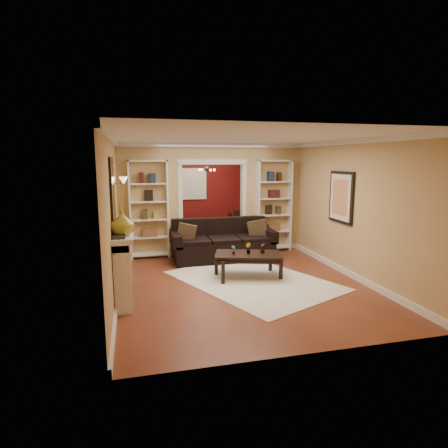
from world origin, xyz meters
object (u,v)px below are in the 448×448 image
object	(u,v)px
sofa	(223,240)
coffee_table	(248,265)
dining_table	(207,231)
bookshelf_right	(273,206)
fireplace	(125,264)
bookshelf_left	(149,210)

from	to	relation	value
sofa	coffee_table	world-z (taller)	sofa
coffee_table	dining_table	distance (m)	3.62
coffee_table	bookshelf_right	size ratio (longest dim) A/B	0.56
bookshelf_right	fireplace	size ratio (longest dim) A/B	1.35
bookshelf_left	dining_table	size ratio (longest dim) A/B	1.54
bookshelf_left	dining_table	distance (m)	2.50
bookshelf_left	coffee_table	bearing A→B (deg)	-48.22
bookshelf_right	fireplace	xyz separation A→B (m)	(-3.64, -2.53, -0.57)
coffee_table	bookshelf_left	world-z (taller)	bookshelf_left
sofa	coffee_table	distance (m)	1.46
bookshelf_left	dining_table	world-z (taller)	bookshelf_left
sofa	bookshelf_left	size ratio (longest dim) A/B	1.04
sofa	dining_table	bearing A→B (deg)	88.28
fireplace	dining_table	bearing A→B (deg)	61.54
fireplace	dining_table	distance (m)	4.72
sofa	bookshelf_left	distance (m)	1.87
bookshelf_right	fireplace	bearing A→B (deg)	-145.20
sofa	fireplace	size ratio (longest dim) A/B	1.41
sofa	fireplace	distance (m)	2.92
bookshelf_right	dining_table	bearing A→B (deg)	131.03
sofa	fireplace	bearing A→B (deg)	-138.14
bookshelf_right	sofa	bearing A→B (deg)	-158.38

